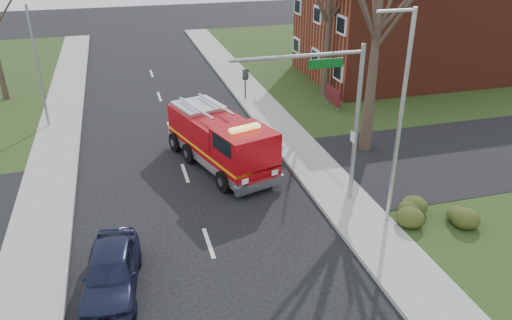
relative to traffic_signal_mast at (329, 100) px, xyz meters
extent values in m
plane|color=black|center=(-5.21, -1.50, -4.71)|extent=(120.00, 120.00, 0.00)
cube|color=gray|center=(0.99, -1.50, -4.63)|extent=(2.40, 80.00, 0.15)
cube|color=gray|center=(-11.41, -1.50, -4.63)|extent=(2.40, 80.00, 0.15)
cube|color=maroon|center=(13.79, 16.50, -1.21)|extent=(15.00, 10.00, 7.00)
cube|color=silver|center=(6.24, 16.50, -2.71)|extent=(0.12, 1.40, 1.20)
cube|color=#521318|center=(5.29, 11.00, -3.81)|extent=(0.12, 2.00, 1.00)
cylinder|color=gray|center=(5.29, 10.20, -4.26)|extent=(0.08, 0.08, 0.90)
cylinder|color=gray|center=(5.29, 11.80, -4.26)|extent=(0.08, 0.08, 0.90)
ellipsoid|color=#303613|center=(3.79, -2.50, -4.13)|extent=(2.80, 2.00, 0.90)
cone|color=#392A21|center=(4.29, 4.50, 1.29)|extent=(0.64, 0.64, 12.00)
cone|color=#392A21|center=(5.79, 13.50, 0.54)|extent=(0.56, 0.56, 10.50)
cylinder|color=gray|center=(1.29, 0.00, -1.31)|extent=(0.18, 0.18, 6.80)
cylinder|color=gray|center=(-1.31, 0.00, 1.79)|extent=(5.20, 0.14, 0.14)
cube|color=#0C591E|center=(-0.21, 0.00, 1.44)|extent=(1.40, 0.06, 0.35)
imported|color=black|center=(-3.31, 0.00, 1.44)|extent=(0.22, 0.18, 1.10)
cylinder|color=#B7BABF|center=(1.99, -2.00, -0.51)|extent=(0.16, 0.16, 8.40)
cylinder|color=#B7BABF|center=(1.29, -2.00, 3.59)|extent=(1.40, 0.12, 0.12)
cylinder|color=gray|center=(-12.01, 12.50, -1.21)|extent=(0.14, 0.14, 7.00)
cube|color=#A6070D|center=(-3.68, 5.99, -3.30)|extent=(3.63, 5.21, 1.91)
cube|color=#A6070D|center=(-2.68, 2.69, -3.16)|extent=(2.95, 2.95, 2.18)
cube|color=#B7BABF|center=(-3.36, 4.95, -4.07)|extent=(4.33, 7.48, 0.41)
cube|color=#E5B20C|center=(-3.36, 4.95, -3.57)|extent=(4.34, 7.48, 0.11)
cube|color=black|center=(-2.39, 1.73, -2.48)|extent=(2.00, 0.68, 0.77)
cube|color=#E5D866|center=(-2.68, 2.69, -1.93)|extent=(1.48, 0.72, 0.16)
cylinder|color=black|center=(-3.79, 2.26, -4.21)|extent=(0.59, 1.05, 1.00)
cylinder|color=black|center=(-1.52, 2.94, -4.21)|extent=(0.59, 1.05, 1.00)
cylinder|color=black|center=(-5.28, 7.22, -4.21)|extent=(0.59, 1.05, 1.00)
cylinder|color=black|center=(-3.02, 7.90, -4.21)|extent=(0.59, 1.05, 1.00)
imported|color=#181D36|center=(-8.71, -3.21, -3.98)|extent=(2.24, 4.47, 1.46)
camera|label=1|loc=(-7.72, -16.96, 6.26)|focal=35.00mm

